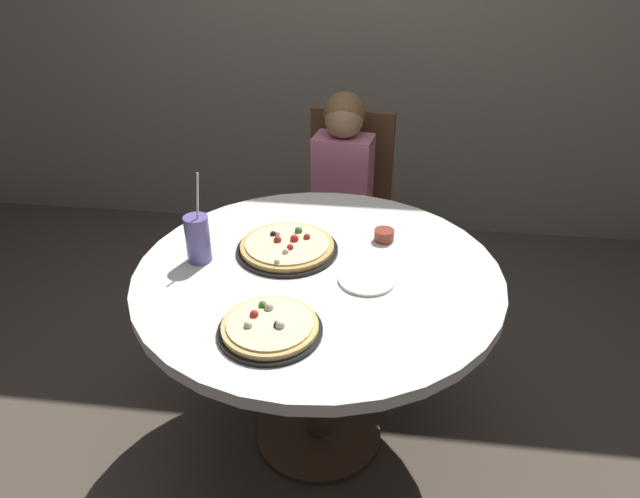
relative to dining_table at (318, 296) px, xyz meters
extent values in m
plane|color=#4C4238|center=(0.00, 0.00, -0.65)|extent=(8.00, 8.00, 0.00)
cylinder|color=silver|center=(0.00, 0.00, 0.08)|extent=(1.19, 1.19, 0.04)
cylinder|color=#4C3826|center=(0.00, 0.00, -0.28)|extent=(0.09, 0.09, 0.69)
cylinder|color=#4C3826|center=(0.00, 0.00, -0.64)|extent=(0.48, 0.48, 0.02)
cube|color=brown|center=(0.00, 0.90, -0.22)|extent=(0.45, 0.45, 0.04)
cube|color=brown|center=(0.03, 1.08, 0.04)|extent=(0.40, 0.10, 0.52)
cylinder|color=brown|center=(-0.19, 0.75, -0.44)|extent=(0.04, 0.04, 0.41)
cylinder|color=brown|center=(0.14, 0.71, -0.44)|extent=(0.04, 0.04, 0.41)
cylinder|color=brown|center=(-0.14, 1.09, -0.44)|extent=(0.04, 0.04, 0.41)
cylinder|color=brown|center=(0.19, 1.04, -0.44)|extent=(0.04, 0.04, 0.41)
cube|color=#3F4766|center=(-0.02, 0.74, -0.42)|extent=(0.28, 0.35, 0.45)
cube|color=#CC728C|center=(0.00, 0.88, 0.02)|extent=(0.28, 0.19, 0.44)
sphere|color=#997051|center=(0.00, 0.88, 0.32)|extent=(0.17, 0.17, 0.17)
sphere|color=brown|center=(0.00, 0.90, 0.34)|extent=(0.18, 0.18, 0.18)
cylinder|color=black|center=(-0.12, 0.11, 0.11)|extent=(0.35, 0.35, 0.01)
cylinder|color=tan|center=(-0.12, 0.11, 0.12)|extent=(0.32, 0.32, 0.02)
cylinder|color=beige|center=(-0.12, 0.11, 0.13)|extent=(0.28, 0.28, 0.01)
sphere|color=#B2231E|center=(-0.10, 0.12, 0.14)|extent=(0.03, 0.03, 0.03)
sphere|color=#B2231E|center=(-0.06, 0.14, 0.14)|extent=(0.02, 0.02, 0.02)
sphere|color=beige|center=(-0.13, -0.02, 0.14)|extent=(0.02, 0.02, 0.02)
sphere|color=#387F33|center=(-0.09, 0.18, 0.14)|extent=(0.03, 0.03, 0.03)
sphere|color=black|center=(-0.18, 0.15, 0.14)|extent=(0.02, 0.02, 0.02)
sphere|color=beige|center=(-0.16, 0.16, 0.14)|extent=(0.02, 0.02, 0.02)
sphere|color=beige|center=(-0.11, 0.04, 0.14)|extent=(0.02, 0.02, 0.02)
sphere|color=#B2231E|center=(-0.15, 0.11, 0.14)|extent=(0.03, 0.03, 0.03)
sphere|color=#B2231E|center=(-0.10, 0.07, 0.14)|extent=(0.02, 0.02, 0.02)
cylinder|color=black|center=(-0.09, -0.33, 0.11)|extent=(0.29, 0.29, 0.01)
cylinder|color=#D8B266|center=(-0.09, -0.33, 0.12)|extent=(0.27, 0.27, 0.02)
cylinder|color=beige|center=(-0.09, -0.33, 0.13)|extent=(0.24, 0.24, 0.01)
sphere|color=#B2231E|center=(-0.14, -0.31, 0.14)|extent=(0.02, 0.02, 0.02)
sphere|color=black|center=(-0.07, -0.34, 0.14)|extent=(0.02, 0.02, 0.02)
sphere|color=#387F33|center=(-0.13, -0.26, 0.14)|extent=(0.02, 0.02, 0.02)
sphere|color=beige|center=(-0.14, -0.36, 0.14)|extent=(0.02, 0.02, 0.02)
sphere|color=beige|center=(-0.06, -0.35, 0.14)|extent=(0.03, 0.03, 0.03)
sphere|color=black|center=(-0.11, -0.27, 0.14)|extent=(0.02, 0.02, 0.02)
sphere|color=beige|center=(-0.10, -0.27, 0.14)|extent=(0.03, 0.03, 0.03)
cylinder|color=#6659A5|center=(-0.40, 0.01, 0.18)|extent=(0.08, 0.08, 0.16)
cylinder|color=white|center=(-0.38, 0.01, 0.30)|extent=(0.02, 0.04, 0.22)
cylinder|color=brown|center=(0.20, 0.22, 0.12)|extent=(0.07, 0.07, 0.04)
cylinder|color=white|center=(0.16, -0.04, 0.11)|extent=(0.18, 0.18, 0.01)
camera|label=1|loc=(0.20, -1.57, 1.11)|focal=32.68mm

